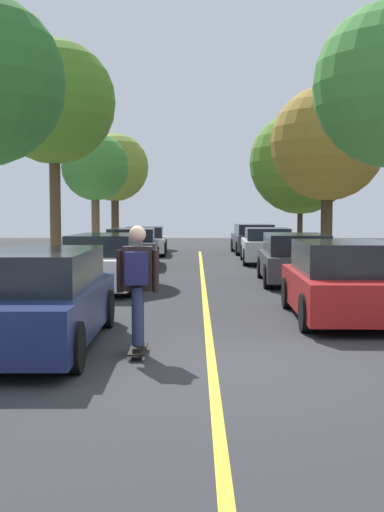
{
  "coord_description": "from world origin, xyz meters",
  "views": [
    {
      "loc": [
        -0.21,
        -8.4,
        1.98
      ],
      "look_at": [
        -0.3,
        7.93,
        0.86
      ],
      "focal_mm": 45.86,
      "sensor_mm": 36.0,
      "label": 1
    }
  ],
  "objects_px": {
    "parked_car_right_far": "(267,246)",
    "parked_car_right_nearest": "(345,282)",
    "skateboard": "(138,349)",
    "parked_car_right_near": "(295,259)",
    "street_tree_left_farthest": "(115,168)",
    "parked_car_left_far": "(132,248)",
    "street_tree_right_far": "(301,163)",
    "street_tree_right_near": "(328,144)",
    "street_tree_left_near": "(54,103)",
    "parked_car_left_near": "(105,262)",
    "parked_car_right_farthest": "(254,239)",
    "skateboarder": "(138,280)",
    "parked_car_left_nearest": "(38,299)",
    "parked_car_left_farthest": "(145,241)",
    "street_tree_left_far": "(95,168)"
  },
  "relations": [
    {
      "from": "parked_car_right_far",
      "to": "parked_car_right_nearest",
      "type": "bearing_deg",
      "value": -89.99
    },
    {
      "from": "parked_car_right_nearest",
      "to": "skateboard",
      "type": "relative_size",
      "value": 4.86
    },
    {
      "from": "parked_car_right_near",
      "to": "parked_car_right_far",
      "type": "xyz_separation_m",
      "value": [
        0.0,
        7.08,
        -0.02
      ]
    },
    {
      "from": "street_tree_left_farthest",
      "to": "parked_car_right_near",
      "type": "bearing_deg",
      "value": -68.79
    },
    {
      "from": "parked_car_left_far",
      "to": "street_tree_right_far",
      "type": "distance_m",
      "value": 10.92
    },
    {
      "from": "street_tree_right_near",
      "to": "street_tree_left_near",
      "type": "bearing_deg",
      "value": -159.03
    },
    {
      "from": "parked_car_left_far",
      "to": "parked_car_right_nearest",
      "type": "height_order",
      "value": "parked_car_right_nearest"
    },
    {
      "from": "parked_car_left_near",
      "to": "parked_car_right_farthest",
      "type": "bearing_deg",
      "value": 70.45
    },
    {
      "from": "parked_car_right_far",
      "to": "skateboard",
      "type": "relative_size",
      "value": 5.17
    },
    {
      "from": "parked_car_left_far",
      "to": "street_tree_right_near",
      "type": "height_order",
      "value": "street_tree_right_near"
    },
    {
      "from": "parked_car_left_near",
      "to": "parked_car_right_near",
      "type": "xyz_separation_m",
      "value": [
        5.03,
        1.44,
        -0.01
      ]
    },
    {
      "from": "street_tree_left_farthest",
      "to": "skateboarder",
      "type": "xyz_separation_m",
      "value": [
        3.71,
        -27.69,
        -3.33
      ]
    },
    {
      "from": "street_tree_right_far",
      "to": "parked_car_right_near",
      "type": "bearing_deg",
      "value": -99.65
    },
    {
      "from": "parked_car_right_near",
      "to": "skateboarder",
      "type": "relative_size",
      "value": 2.49
    },
    {
      "from": "street_tree_right_near",
      "to": "street_tree_right_far",
      "type": "distance_m",
      "value": 6.25
    },
    {
      "from": "parked_car_left_nearest",
      "to": "parked_car_left_near",
      "type": "height_order",
      "value": "parked_car_left_nearest"
    },
    {
      "from": "parked_car_left_nearest",
      "to": "parked_car_right_nearest",
      "type": "relative_size",
      "value": 1.12
    },
    {
      "from": "parked_car_left_near",
      "to": "street_tree_left_near",
      "type": "distance_m",
      "value": 6.89
    },
    {
      "from": "parked_car_left_far",
      "to": "street_tree_right_near",
      "type": "xyz_separation_m",
      "value": [
        7.23,
        1.13,
        3.82
      ]
    },
    {
      "from": "skateboard",
      "to": "street_tree_left_farthest",
      "type": "bearing_deg",
      "value": 97.64
    },
    {
      "from": "parked_car_right_far",
      "to": "street_tree_right_near",
      "type": "bearing_deg",
      "value": -10.36
    },
    {
      "from": "parked_car_left_nearest",
      "to": "street_tree_right_near",
      "type": "height_order",
      "value": "street_tree_right_near"
    },
    {
      "from": "parked_car_left_far",
      "to": "street_tree_left_near",
      "type": "relative_size",
      "value": 0.59
    },
    {
      "from": "skateboard",
      "to": "street_tree_right_near",
      "type": "bearing_deg",
      "value": 70.04
    },
    {
      "from": "parked_car_left_far",
      "to": "parked_car_right_farthest",
      "type": "xyz_separation_m",
      "value": [
        5.03,
        7.17,
        0.02
      ]
    },
    {
      "from": "parked_car_right_near",
      "to": "parked_car_right_far",
      "type": "bearing_deg",
      "value": 90.0
    },
    {
      "from": "parked_car_left_farthest",
      "to": "street_tree_right_near",
      "type": "xyz_separation_m",
      "value": [
        7.22,
        -5.06,
        3.86
      ]
    },
    {
      "from": "parked_car_left_nearest",
      "to": "skateboarder",
      "type": "relative_size",
      "value": 2.74
    },
    {
      "from": "parked_car_right_near",
      "to": "street_tree_right_near",
      "type": "xyz_separation_m",
      "value": [
        2.2,
        6.67,
        3.8
      ]
    },
    {
      "from": "parked_car_left_nearest",
      "to": "street_tree_left_farthest",
      "type": "height_order",
      "value": "street_tree_left_farthest"
    },
    {
      "from": "parked_car_left_farthest",
      "to": "parked_car_right_near",
      "type": "xyz_separation_m",
      "value": [
        5.03,
        -11.73,
        0.05
      ]
    },
    {
      "from": "parked_car_right_farthest",
      "to": "parked_car_left_nearest",
      "type": "bearing_deg",
      "value": -103.38
    },
    {
      "from": "parked_car_left_nearest",
      "to": "parked_car_right_near",
      "type": "xyz_separation_m",
      "value": [
        5.03,
        8.43,
        -0.02
      ]
    },
    {
      "from": "parked_car_left_near",
      "to": "street_tree_left_far",
      "type": "height_order",
      "value": "street_tree_left_far"
    },
    {
      "from": "parked_car_left_nearest",
      "to": "street_tree_right_far",
      "type": "relative_size",
      "value": 0.71
    },
    {
      "from": "skateboard",
      "to": "skateboarder",
      "type": "height_order",
      "value": "skateboarder"
    },
    {
      "from": "street_tree_right_near",
      "to": "parked_car_right_far",
      "type": "bearing_deg",
      "value": 169.64
    },
    {
      "from": "parked_car_left_near",
      "to": "street_tree_left_farthest",
      "type": "bearing_deg",
      "value": 96.25
    },
    {
      "from": "parked_car_right_near",
      "to": "parked_car_left_farthest",
      "type": "bearing_deg",
      "value": 113.2
    },
    {
      "from": "parked_car_right_farthest",
      "to": "parked_car_left_far",
      "type": "bearing_deg",
      "value": -125.07
    },
    {
      "from": "parked_car_left_farthest",
      "to": "street_tree_left_far",
      "type": "relative_size",
      "value": 0.82
    },
    {
      "from": "parked_car_right_nearest",
      "to": "street_tree_right_near",
      "type": "relative_size",
      "value": 0.63
    },
    {
      "from": "parked_car_left_near",
      "to": "street_tree_right_near",
      "type": "distance_m",
      "value": 11.51
    },
    {
      "from": "parked_car_right_near",
      "to": "street_tree_left_near",
      "type": "distance_m",
      "value": 9.16
    },
    {
      "from": "parked_car_left_nearest",
      "to": "street_tree_left_farthest",
      "type": "relative_size",
      "value": 0.75
    },
    {
      "from": "parked_car_right_farthest",
      "to": "street_tree_right_far",
      "type": "relative_size",
      "value": 0.66
    },
    {
      "from": "parked_car_left_nearest",
      "to": "parked_car_left_farthest",
      "type": "distance_m",
      "value": 20.17
    },
    {
      "from": "street_tree_left_near",
      "to": "street_tree_right_far",
      "type": "xyz_separation_m",
      "value": [
        9.42,
        9.86,
        -1.17
      ]
    },
    {
      "from": "street_tree_left_near",
      "to": "parked_car_left_nearest",
      "type": "bearing_deg",
      "value": -79.2
    },
    {
      "from": "parked_car_left_nearest",
      "to": "parked_car_right_farthest",
      "type": "distance_m",
      "value": 21.74
    }
  ]
}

